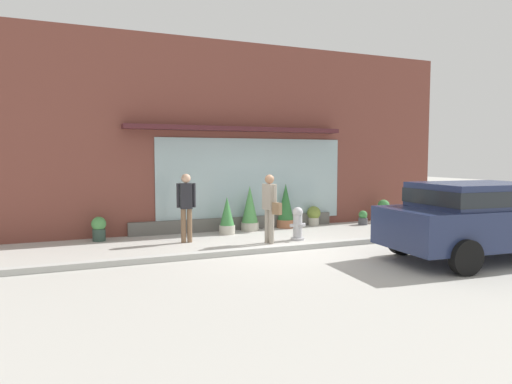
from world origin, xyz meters
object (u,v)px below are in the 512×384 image
(pedestrian_passerby, at_px, (186,203))
(potted_plant_corner_tall, at_px, (227,216))
(fire_hydrant, at_px, (298,223))
(parked_car_navy, at_px, (481,216))
(potted_plant_low_front, at_px, (314,215))
(potted_plant_trailing_edge, at_px, (363,218))
(potted_plant_doorstep, at_px, (99,228))
(potted_plant_window_left, at_px, (383,210))
(potted_plant_near_hydrant, at_px, (286,206))
(potted_plant_window_center, at_px, (250,209))
(pedestrian_with_handbag, at_px, (270,204))

(pedestrian_passerby, distance_m, potted_plant_corner_tall, 1.59)
(fire_hydrant, relative_size, pedestrian_passerby, 0.50)
(fire_hydrant, bearing_deg, parked_car_navy, -55.20)
(pedestrian_passerby, bearing_deg, potted_plant_low_front, -154.78)
(potted_plant_trailing_edge, xyz_separation_m, potted_plant_doorstep, (-7.62, 0.28, 0.11))
(potted_plant_low_front, bearing_deg, potted_plant_window_left, -6.45)
(potted_plant_trailing_edge, xyz_separation_m, potted_plant_near_hydrant, (-2.42, 0.42, 0.41))
(potted_plant_window_center, bearing_deg, pedestrian_passerby, -152.92)
(parked_car_navy, xyz_separation_m, potted_plant_window_left, (1.62, 5.08, -0.51))
(pedestrian_with_handbag, bearing_deg, potted_plant_low_front, 114.89)
(fire_hydrant, distance_m, potted_plant_low_front, 2.53)
(pedestrian_passerby, distance_m, potted_plant_window_left, 6.70)
(pedestrian_with_handbag, height_order, potted_plant_window_left, pedestrian_with_handbag)
(potted_plant_trailing_edge, height_order, potted_plant_doorstep, potted_plant_doorstep)
(potted_plant_trailing_edge, height_order, potted_plant_window_left, potted_plant_window_left)
(fire_hydrant, height_order, potted_plant_window_center, potted_plant_window_center)
(fire_hydrant, xyz_separation_m, parked_car_navy, (2.35, -3.38, 0.47))
(pedestrian_with_handbag, relative_size, parked_car_navy, 0.39)
(potted_plant_corner_tall, xyz_separation_m, potted_plant_near_hydrant, (1.95, 0.41, 0.14))
(potted_plant_window_center, bearing_deg, pedestrian_with_handbag, -98.05)
(potted_plant_corner_tall, relative_size, potted_plant_window_center, 0.80)
(parked_car_navy, relative_size, potted_plant_doorstep, 6.99)
(potted_plant_near_hydrant, bearing_deg, potted_plant_low_front, 2.97)
(potted_plant_window_left, distance_m, potted_plant_doorstep, 8.55)
(pedestrian_passerby, relative_size, potted_plant_low_front, 2.86)
(potted_plant_near_hydrant, height_order, potted_plant_doorstep, potted_plant_near_hydrant)
(potted_plant_window_left, distance_m, potted_plant_window_center, 4.53)
(pedestrian_with_handbag, xyz_separation_m, potted_plant_window_center, (0.28, 1.97, -0.35))
(pedestrian_passerby, relative_size, parked_car_navy, 0.40)
(potted_plant_window_left, relative_size, potted_plant_low_front, 1.23)
(fire_hydrant, relative_size, potted_plant_corner_tall, 0.82)
(potted_plant_window_left, relative_size, potted_plant_window_center, 0.57)
(potted_plant_corner_tall, xyz_separation_m, potted_plant_window_left, (5.30, 0.19, -0.10))
(fire_hydrant, xyz_separation_m, potted_plant_corner_tall, (-1.34, 1.51, 0.07))
(parked_car_navy, height_order, potted_plant_near_hydrant, parked_car_navy)
(parked_car_navy, xyz_separation_m, potted_plant_corner_tall, (-3.68, 4.89, -0.41))
(potted_plant_near_hydrant, relative_size, potted_plant_low_front, 2.22)
(potted_plant_near_hydrant, height_order, potted_plant_window_center, potted_plant_near_hydrant)
(pedestrian_with_handbag, bearing_deg, potted_plant_window_left, 94.82)
(pedestrian_passerby, height_order, potted_plant_near_hydrant, pedestrian_passerby)
(potted_plant_corner_tall, relative_size, potted_plant_near_hydrant, 0.78)
(pedestrian_with_handbag, height_order, potted_plant_trailing_edge, pedestrian_with_handbag)
(fire_hydrant, bearing_deg, potted_plant_window_center, 107.00)
(potted_plant_window_left, bearing_deg, parked_car_navy, -107.65)
(potted_plant_trailing_edge, bearing_deg, potted_plant_low_front, 161.79)
(potted_plant_window_center, bearing_deg, potted_plant_doorstep, -179.34)
(parked_car_navy, distance_m, potted_plant_trailing_edge, 4.96)
(potted_plant_near_hydrant, height_order, potted_plant_window_left, potted_plant_near_hydrant)
(potted_plant_low_front, bearing_deg, pedestrian_passerby, -163.93)
(fire_hydrant, distance_m, potted_plant_doorstep, 4.91)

